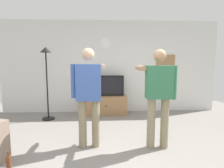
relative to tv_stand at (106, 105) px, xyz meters
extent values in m
plane|color=gray|center=(0.15, -2.60, -0.27)|extent=(8.40, 8.40, 0.00)
cube|color=silver|center=(0.15, 0.35, 1.08)|extent=(6.40, 0.10, 2.70)
cube|color=#997047|center=(0.00, 0.00, 0.00)|extent=(1.19, 0.43, 0.53)
sphere|color=black|center=(0.00, -0.23, 0.03)|extent=(0.04, 0.04, 0.04)
cube|color=black|center=(0.00, 0.05, 0.56)|extent=(1.04, 0.06, 0.58)
cube|color=black|center=(0.00, 0.02, 0.56)|extent=(0.98, 0.01, 0.52)
cylinder|color=white|center=(0.00, 0.29, 1.79)|extent=(0.30, 0.03, 0.30)
cube|color=#997047|center=(1.81, 0.30, 1.22)|extent=(0.56, 0.04, 0.44)
cylinder|color=black|center=(-1.52, -0.39, -0.25)|extent=(0.32, 0.32, 0.03)
cylinder|color=black|center=(-1.52, -0.39, 0.62)|extent=(0.04, 0.04, 1.71)
cone|color=black|center=(-1.52, -0.39, 1.54)|extent=(0.28, 0.28, 0.14)
cylinder|color=gray|center=(-0.45, -2.03, 0.16)|extent=(0.14, 0.14, 0.85)
cylinder|color=gray|center=(-0.22, -2.03, 0.16)|extent=(0.14, 0.14, 0.85)
cube|color=#3F60AD|center=(-0.34, -2.03, 0.89)|extent=(0.43, 0.22, 0.63)
sphere|color=tan|center=(-0.34, -2.03, 1.37)|extent=(0.21, 0.21, 0.21)
cylinder|color=#3F60AD|center=(-0.59, -2.03, 0.92)|extent=(0.09, 0.09, 0.58)
cylinder|color=tan|center=(-0.08, -1.74, 1.16)|extent=(0.09, 0.58, 0.09)
cube|color=white|center=(-0.08, -1.42, 1.16)|extent=(0.04, 0.12, 0.04)
cylinder|color=gray|center=(0.74, -2.15, 0.18)|extent=(0.14, 0.14, 0.89)
cylinder|color=gray|center=(0.98, -2.15, 0.18)|extent=(0.14, 0.14, 0.89)
cube|color=#33724C|center=(0.86, -2.15, 0.91)|extent=(0.44, 0.22, 0.56)
sphere|color=tan|center=(0.86, -2.15, 1.35)|extent=(0.21, 0.21, 0.21)
cylinder|color=tan|center=(0.60, -1.86, 1.13)|extent=(0.09, 0.58, 0.09)
cube|color=white|center=(0.60, -1.54, 1.13)|extent=(0.04, 0.12, 0.04)
cylinder|color=#33724C|center=(1.13, -2.15, 0.89)|extent=(0.09, 0.09, 0.58)
cylinder|color=#592D19|center=(-1.33, -2.87, -0.12)|extent=(0.07, 0.07, 0.29)
cylinder|color=#4C2814|center=(-1.33, -2.87, 0.06)|extent=(0.02, 0.02, 0.07)
camera|label=1|loc=(-0.10, -5.22, 1.26)|focal=29.78mm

